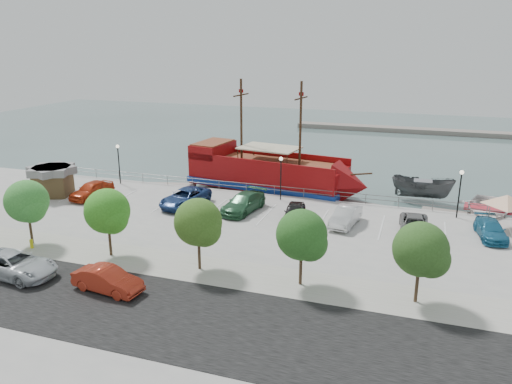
% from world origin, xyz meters
% --- Properties ---
extents(ground, '(160.00, 160.00, 0.00)m').
position_xyz_m(ground, '(0.00, 0.00, -1.00)').
color(ground, '#3D5552').
extents(land_slab, '(100.00, 58.00, 1.20)m').
position_xyz_m(land_slab, '(0.00, -21.00, -0.60)').
color(land_slab, '#969694').
rests_on(land_slab, ground).
extents(street, '(100.00, 8.00, 0.04)m').
position_xyz_m(street, '(0.00, -16.00, 0.01)').
color(street, black).
rests_on(street, land_slab).
extents(sidewalk, '(100.00, 4.00, 0.05)m').
position_xyz_m(sidewalk, '(0.00, -10.00, 0.01)').
color(sidewalk, '#9A978A').
rests_on(sidewalk, land_slab).
extents(seawall_railing, '(50.00, 0.06, 1.00)m').
position_xyz_m(seawall_railing, '(0.00, 7.80, 0.53)').
color(seawall_railing, slate).
rests_on(seawall_railing, land_slab).
extents(far_shore, '(40.00, 3.00, 0.80)m').
position_xyz_m(far_shore, '(10.00, 55.00, -0.60)').
color(far_shore, gray).
rests_on(far_shore, ground).
extents(pirate_ship, '(20.13, 8.22, 12.54)m').
position_xyz_m(pirate_ship, '(-1.52, 11.41, 1.10)').
color(pirate_ship, maroon).
rests_on(pirate_ship, ground).
extents(patrol_boat, '(6.56, 3.36, 2.42)m').
position_xyz_m(patrol_boat, '(13.03, 13.51, 0.21)').
color(patrol_boat, '#4D4F51').
rests_on(patrol_boat, ground).
extents(speedboat, '(6.16, 8.07, 1.56)m').
position_xyz_m(speedboat, '(18.81, 9.73, -0.22)').
color(speedboat, silver).
rests_on(speedboat, ground).
extents(dock_west, '(7.87, 4.04, 0.43)m').
position_xyz_m(dock_west, '(-14.61, 9.20, -0.78)').
color(dock_west, gray).
rests_on(dock_west, ground).
extents(dock_mid, '(7.68, 3.79, 0.42)m').
position_xyz_m(dock_mid, '(7.67, 9.20, -0.79)').
color(dock_mid, gray).
rests_on(dock_mid, ground).
extents(dock_east, '(7.82, 3.05, 0.44)m').
position_xyz_m(dock_east, '(16.87, 9.20, -0.78)').
color(dock_east, gray).
rests_on(dock_east, ground).
extents(shed, '(4.60, 4.60, 2.93)m').
position_xyz_m(shed, '(-21.97, 0.84, 1.56)').
color(shed, brown).
rests_on(shed, land_slab).
extents(canopy_tent, '(4.28, 4.28, 3.37)m').
position_xyz_m(canopy_tent, '(19.49, 4.82, 2.93)').
color(canopy_tent, slate).
rests_on(canopy_tent, land_slab).
extents(street_van, '(6.00, 3.08, 1.62)m').
position_xyz_m(street_van, '(-12.03, -14.78, 0.81)').
color(street_van, silver).
rests_on(street_van, street).
extents(street_sedan, '(4.75, 2.14, 1.51)m').
position_xyz_m(street_sedan, '(-5.05, -14.63, 0.76)').
color(street_sedan, '#AD2D1A').
rests_on(street_sedan, street).
extents(fire_hydrant, '(0.26, 0.26, 0.76)m').
position_xyz_m(fire_hydrant, '(-14.33, -10.80, 0.41)').
color(fire_hydrant, yellow).
rests_on(fire_hydrant, sidewalk).
extents(lamp_post_left, '(0.36, 0.36, 4.28)m').
position_xyz_m(lamp_post_left, '(-18.00, 6.50, 2.94)').
color(lamp_post_left, black).
rests_on(lamp_post_left, land_slab).
extents(lamp_post_mid, '(0.36, 0.36, 4.28)m').
position_xyz_m(lamp_post_mid, '(0.00, 6.50, 2.94)').
color(lamp_post_mid, black).
rests_on(lamp_post_mid, land_slab).
extents(lamp_post_right, '(0.36, 0.36, 4.28)m').
position_xyz_m(lamp_post_right, '(16.00, 6.50, 2.94)').
color(lamp_post_right, black).
rests_on(lamp_post_right, land_slab).
extents(tree_b, '(3.30, 3.20, 5.00)m').
position_xyz_m(tree_b, '(-14.85, -10.07, 3.30)').
color(tree_b, '#473321').
rests_on(tree_b, sidewalk).
extents(tree_c, '(3.30, 3.20, 5.00)m').
position_xyz_m(tree_c, '(-7.85, -10.07, 3.30)').
color(tree_c, '#473321').
rests_on(tree_c, sidewalk).
extents(tree_d, '(3.30, 3.20, 5.00)m').
position_xyz_m(tree_d, '(-0.85, -10.07, 3.30)').
color(tree_d, '#473321').
rests_on(tree_d, sidewalk).
extents(tree_e, '(3.30, 3.20, 5.00)m').
position_xyz_m(tree_e, '(6.15, -10.07, 3.30)').
color(tree_e, '#473321').
rests_on(tree_e, sidewalk).
extents(tree_f, '(3.30, 3.20, 5.00)m').
position_xyz_m(tree_f, '(13.15, -10.07, 3.30)').
color(tree_f, '#473321').
rests_on(tree_f, sidewalk).
extents(parked_car_a, '(2.56, 5.10, 1.67)m').
position_xyz_m(parked_car_a, '(-17.74, 1.21, 0.83)').
color(parked_car_a, '#B93513').
rests_on(parked_car_a, land_slab).
extents(parked_car_c, '(3.50, 6.14, 1.62)m').
position_xyz_m(parked_car_c, '(-7.95, 1.93, 0.81)').
color(parked_car_c, navy).
rests_on(parked_car_c, land_slab).
extents(parked_car_d, '(3.18, 5.94, 1.64)m').
position_xyz_m(parked_car_d, '(-2.25, 2.15, 0.82)').
color(parked_car_d, '#2A5E3B').
rests_on(parked_car_d, land_slab).
extents(parked_car_e, '(2.26, 4.42, 1.44)m').
position_xyz_m(parked_car_e, '(2.70, 1.45, 0.72)').
color(parked_car_e, black).
rests_on(parked_car_e, land_slab).
extents(parked_car_f, '(2.30, 4.88, 1.55)m').
position_xyz_m(parked_car_f, '(7.04, 1.59, 0.77)').
color(parked_car_f, silver).
rests_on(parked_car_f, land_slab).
extents(parked_car_g, '(2.54, 4.99, 1.35)m').
position_xyz_m(parked_car_g, '(12.56, 1.57, 0.68)').
color(parked_car_g, slate).
rests_on(parked_car_g, land_slab).
extents(parked_car_h, '(2.50, 4.86, 1.35)m').
position_xyz_m(parked_car_h, '(18.27, 2.40, 0.67)').
color(parked_car_h, '#216B91').
rests_on(parked_car_h, land_slab).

